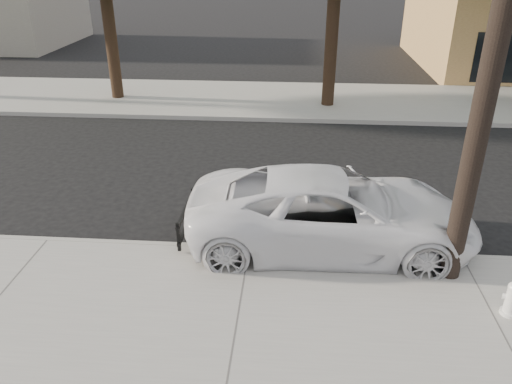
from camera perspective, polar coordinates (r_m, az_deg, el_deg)
ground at (r=11.54m, az=0.14°, el=-1.34°), size 120.00×120.00×0.00m
near_sidewalk at (r=7.95m, az=-2.26°, el=-15.30°), size 90.00×4.40×0.15m
far_sidewalk at (r=19.45m, az=2.05°, el=10.49°), size 90.00×5.00×0.15m
curb_near at (r=9.70m, az=-0.79°, el=-6.68°), size 90.00×0.12×0.16m
police_cruiser at (r=9.72m, az=8.63°, el=-2.20°), size 5.56×2.67×1.53m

